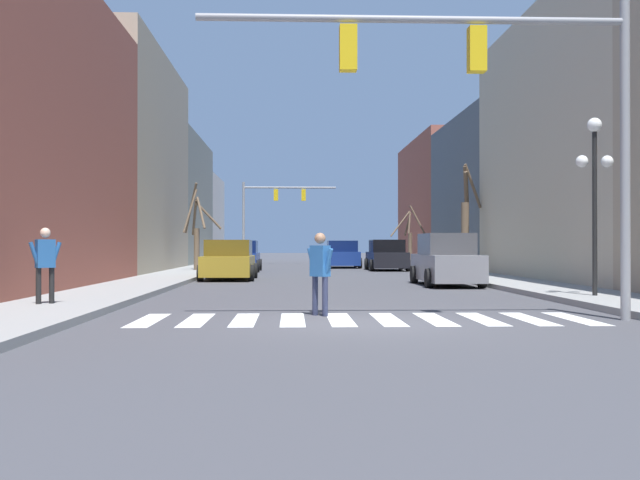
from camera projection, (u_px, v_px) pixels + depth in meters
ground_plane at (368, 324)px, 13.41m from camera, size 240.00×240.00×0.00m
sidewalk_left at (5, 321)px, 13.16m from camera, size 2.56×90.00×0.15m
building_row_left at (100, 171)px, 36.32m from camera, size 6.00×63.35×11.87m
building_row_right at (552, 169)px, 34.61m from camera, size 6.00×55.92×10.86m
crosswalk_stripes at (364, 319)px, 14.13m from camera, size 8.55×2.60×0.01m
traffic_signal_near at (495, 83)px, 13.93m from camera, size 8.10×0.28×6.00m
traffic_signal_far at (271, 204)px, 54.91m from camera, size 6.87×0.28×6.04m
street_lamp_right_corner at (595, 170)px, 18.69m from camera, size 0.95×0.36×4.45m
car_driving_toward_lane at (446, 261)px, 26.06m from camera, size 1.98×4.83×1.81m
car_parked_right_far at (387, 256)px, 41.52m from camera, size 2.18×4.40×1.71m
car_driving_away_lane at (342, 255)px, 46.53m from camera, size 2.19×4.63×1.68m
car_at_intersection at (242, 257)px, 39.95m from camera, size 1.99×4.76×1.65m
car_parked_right_near at (229, 261)px, 30.39m from camera, size 2.19×4.45×1.62m
pedestrian_near_right_corner at (45, 259)px, 16.04m from camera, size 0.62×0.48×1.63m
pedestrian_crossing_street at (320, 267)px, 14.88m from camera, size 0.54×0.59×1.66m
street_tree_right_near at (410, 238)px, 49.42m from camera, size 2.41×1.40×3.90m
street_tree_left_far at (466, 222)px, 35.30m from camera, size 1.12×1.42×5.11m
street_tree_right_far at (197, 231)px, 38.06m from camera, size 2.04×2.62×4.45m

